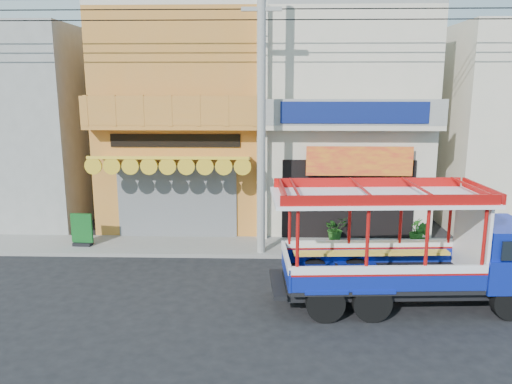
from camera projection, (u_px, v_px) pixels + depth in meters
ground at (297, 298)px, 12.93m from camera, size 90.00×90.00×0.00m
sidewalk at (291, 247)px, 16.83m from camera, size 30.00×2.00×0.12m
shophouse_left at (189, 119)px, 19.98m from camera, size 6.00×7.50×8.24m
shophouse_right at (339, 119)px, 19.81m from camera, size 6.00×6.75×8.24m
party_pilaster at (262, 128)px, 16.87m from camera, size 0.35×0.30×8.00m
filler_building_left at (18, 126)px, 20.28m from camera, size 6.00×6.00×7.60m
utility_pole at (266, 98)px, 15.14m from camera, size 28.00×0.26×9.00m
songthaew_truck at (427, 248)px, 12.25m from camera, size 6.66×2.51×3.06m
green_sign at (82, 232)px, 16.74m from camera, size 0.72×0.38×1.10m
potted_plant_a at (335, 228)px, 17.28m from camera, size 1.00×0.95×0.87m
potted_plant_b at (424, 237)px, 16.26m from camera, size 0.60×0.62×0.89m
potted_plant_c at (416, 231)px, 17.05m from camera, size 0.53×0.53×0.84m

